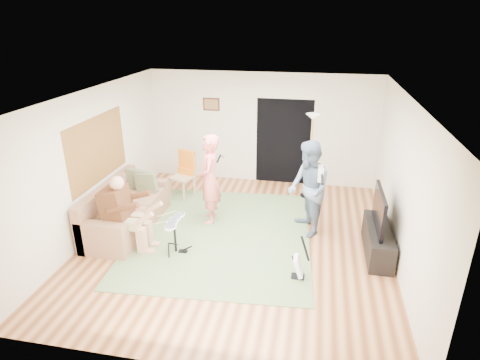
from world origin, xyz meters
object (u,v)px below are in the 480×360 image
(sofa, at_px, (123,214))
(television, at_px, (379,210))
(guitarist, at_px, (308,189))
(guitar_spare, at_px, (299,266))
(tv_cabinet, at_px, (378,241))
(singer, at_px, (209,179))
(drum_kit, at_px, (175,238))
(torchiere_lamp, at_px, (311,141))
(dining_chair, at_px, (183,181))

(sofa, height_order, television, television)
(guitarist, xyz_separation_m, guitar_spare, (-0.05, -1.50, -0.69))
(tv_cabinet, bearing_deg, singer, 169.16)
(sofa, xyz_separation_m, drum_kit, (1.30, -0.65, -0.01))
(sofa, xyz_separation_m, singer, (1.60, 0.61, 0.61))
(sofa, relative_size, singer, 1.22)
(drum_kit, bearing_deg, guitar_spare, -9.07)
(torchiere_lamp, xyz_separation_m, tv_cabinet, (1.29, -2.20, -1.08))
(singer, bearing_deg, guitar_spare, 37.73)
(guitarist, xyz_separation_m, television, (1.22, -0.51, -0.06))
(torchiere_lamp, bearing_deg, tv_cabinet, -59.60)
(drum_kit, distance_m, guitarist, 2.59)
(singer, xyz_separation_m, guitar_spare, (1.88, -1.61, -0.69))
(sofa, distance_m, guitarist, 3.62)
(sofa, xyz_separation_m, television, (4.75, -0.01, 0.55))
(sofa, relative_size, drum_kit, 3.37)
(guitarist, bearing_deg, tv_cabinet, 46.51)
(television, bearing_deg, guitar_spare, -141.84)
(guitarist, distance_m, dining_chair, 3.12)
(drum_kit, bearing_deg, television, 10.58)
(singer, relative_size, torchiere_lamp, 0.94)
(torchiere_lamp, relative_size, tv_cabinet, 1.39)
(singer, relative_size, guitar_spare, 2.37)
(dining_chair, bearing_deg, drum_kit, -54.40)
(television, bearing_deg, drum_kit, -169.42)
(tv_cabinet, bearing_deg, guitar_spare, -142.91)
(singer, relative_size, tv_cabinet, 1.30)
(torchiere_lamp, xyz_separation_m, television, (1.24, -2.20, -0.48))
(television, bearing_deg, sofa, 179.93)
(guitar_spare, bearing_deg, singer, 139.53)
(tv_cabinet, xyz_separation_m, television, (-0.05, 0.00, 0.60))
(sofa, bearing_deg, torchiere_lamp, 31.94)
(singer, distance_m, guitarist, 1.93)
(dining_chair, bearing_deg, sofa, -91.79)
(sofa, xyz_separation_m, guitar_spare, (3.49, -1.00, -0.08))
(singer, height_order, dining_chair, singer)
(guitarist, bearing_deg, dining_chair, -133.40)
(drum_kit, bearing_deg, guitarist, 27.38)
(singer, xyz_separation_m, television, (3.15, -0.61, -0.06))
(singer, bearing_deg, torchiere_lamp, 117.87)
(guitarist, bearing_deg, guitar_spare, -23.30)
(sofa, relative_size, tv_cabinet, 1.60)
(singer, bearing_deg, guitarist, 75.21)
(drum_kit, bearing_deg, sofa, 153.43)
(sofa, height_order, drum_kit, sofa)
(tv_cabinet, height_order, television, television)
(guitar_spare, bearing_deg, television, 38.16)
(drum_kit, relative_size, tv_cabinet, 0.47)
(guitarist, bearing_deg, drum_kit, -84.14)
(singer, relative_size, dining_chair, 1.70)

